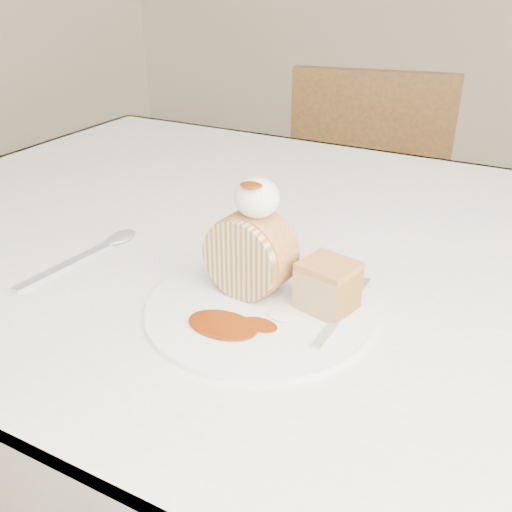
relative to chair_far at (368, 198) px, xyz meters
The scene contains 10 objects.
table 0.88m from the chair_far, 77.29° to the right, with size 1.40×0.90×0.75m.
chair_far is the anchor object (origin of this frame).
plate 1.08m from the chair_far, 79.47° to the right, with size 0.25×0.25×0.01m, color white.
roulade_slice 1.07m from the chair_far, 80.60° to the right, with size 0.09×0.09×0.05m, color #CCBC8E.
cake_chunk 1.07m from the chair_far, 75.66° to the right, with size 0.05×0.05×0.05m, color #C6814B.
whipped_cream 1.09m from the chair_far, 80.14° to the right, with size 0.05×0.05×0.04m, color white.
caramel_drizzle 1.11m from the chair_far, 80.24° to the right, with size 0.02×0.02×0.01m, color #6E2504.
caramel_pool 1.13m from the chair_far, 80.75° to the right, with size 0.08×0.05×0.00m, color #6E2504, non-canonical shape.
fork 1.09m from the chair_far, 74.94° to the right, with size 0.02×0.15×0.00m, color silver.
spoon 1.09m from the chair_far, 93.53° to the right, with size 0.03×0.18×0.00m, color silver.
Camera 1 is at (0.24, -0.45, 1.08)m, focal length 40.00 mm.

